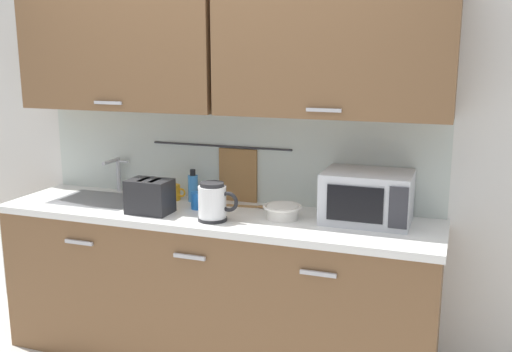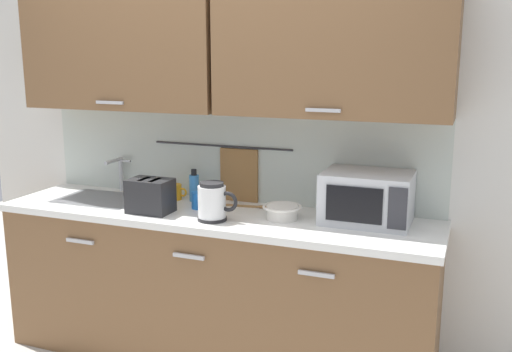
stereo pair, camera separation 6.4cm
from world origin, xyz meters
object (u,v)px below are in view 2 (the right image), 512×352
Objects in this scene: microwave at (367,197)px; mixing_bowl at (282,211)px; mug_by_kettle at (199,200)px; electric_kettle at (213,202)px; wooden_spoon at (250,206)px; dish_soap_bottle at (194,187)px; mug_near_sink at (176,192)px; toaster at (150,196)px.

microwave is 0.46m from mixing_bowl.
microwave is 3.83× the size of mug_by_kettle.
electric_kettle is 1.06× the size of mixing_bowl.
mixing_bowl is (-0.44, -0.11, -0.09)m from microwave.
wooden_spoon is (-0.25, 0.16, -0.04)m from mixing_bowl.
microwave is 1.06m from dish_soap_bottle.
mug_by_kettle is (0.10, -0.14, -0.04)m from dish_soap_bottle.
mixing_bowl is at bearing -166.21° from microwave.
mixing_bowl is (0.62, -0.18, -0.04)m from dish_soap_bottle.
mug_near_sink is (-0.12, -0.01, -0.04)m from dish_soap_bottle.
mixing_bowl is 0.77× the size of wooden_spoon.
electric_kettle is 0.44m from dish_soap_bottle.
mug_near_sink reaches higher than wooden_spoon.
mug_near_sink is at bearing 179.14° from wooden_spoon.
dish_soap_bottle is 0.18m from mug_by_kettle.
electric_kettle reaches higher than toaster.
electric_kettle is 0.38m from mixing_bowl.
mug_by_kettle is (0.22, 0.17, -0.05)m from toaster.
mug_near_sink is at bearing 149.15° from mug_by_kettle.
mug_near_sink is at bearing 141.30° from electric_kettle.
mixing_bowl is at bearing -3.76° from mug_by_kettle.
mug_near_sink is 0.76m from mixing_bowl.
dish_soap_bottle reaches higher than mixing_bowl.
electric_kettle is at bearing -49.86° from dish_soap_bottle.
electric_kettle is 0.34m from wooden_spoon.
toaster reaches higher than mixing_bowl.
electric_kettle is 0.26m from mug_by_kettle.
mug_by_kettle is at bearing -154.13° from wooden_spoon.
toaster is at bearing -110.34° from dish_soap_bottle.
electric_kettle is at bearing -38.70° from mug_near_sink.
dish_soap_bottle is (-1.06, 0.07, -0.05)m from microwave.
microwave is at bearing 4.37° from mug_by_kettle.
dish_soap_bottle is at bearing 4.16° from mug_near_sink.
electric_kettle is at bearing -155.61° from mixing_bowl.
dish_soap_bottle is 0.65m from mixing_bowl.
toaster is 2.13× the size of mug_by_kettle.
toaster is at bearing -168.40° from microwave.
toaster is (0.01, -0.30, 0.05)m from mug_near_sink.
mixing_bowl is at bearing -12.82° from mug_near_sink.
electric_kettle is 0.52m from mug_near_sink.
mug_near_sink is at bearing 176.96° from microwave.
mixing_bowl is at bearing 24.39° from electric_kettle.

